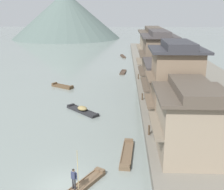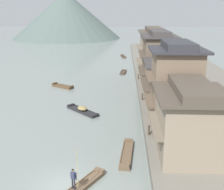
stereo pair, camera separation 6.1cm
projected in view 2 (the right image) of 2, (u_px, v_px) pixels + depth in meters
name	position (u px, v px, depth m)	size (l,w,h in m)	color
ground_plane	(65.00, 186.00, 20.77)	(400.00, 400.00, 0.00)	gray
riverbank_right	(188.00, 83.00, 48.63)	(18.00, 110.00, 0.84)	#6B665B
boat_foreground_poled	(83.00, 185.00, 20.69)	(3.02, 4.22, 0.44)	brown
boatman_person	(74.00, 176.00, 19.47)	(0.54, 0.36, 3.04)	black
boat_moored_nearest	(127.00, 154.00, 25.02)	(1.36, 5.10, 0.53)	brown
boat_moored_second	(123.00, 72.00, 57.99)	(1.46, 3.81, 0.35)	#423328
boat_moored_third	(123.00, 56.00, 77.53)	(1.61, 4.25, 0.42)	#423328
boat_moored_far	(63.00, 86.00, 47.14)	(4.05, 3.10, 0.54)	brown
boat_midriver_drifting	(82.00, 110.00, 35.79)	(4.64, 4.57, 0.78)	#232326
house_waterfront_nearest	(190.00, 121.00, 22.88)	(6.17, 6.96, 6.14)	gray
house_waterfront_second	(175.00, 85.00, 28.64)	(5.68, 5.67, 8.74)	#75604C
house_waterfront_tall	(168.00, 81.00, 35.53)	(6.34, 8.05, 6.14)	brown
house_waterfront_narrow	(158.00, 60.00, 43.06)	(5.50, 7.84, 8.74)	brown
house_waterfront_far	(153.00, 52.00, 51.11)	(5.39, 8.17, 8.74)	gray
mooring_post_dock_near	(149.00, 130.00, 27.21)	(0.20, 0.20, 1.00)	#473828
mooring_post_dock_mid	(142.00, 97.00, 37.83)	(0.20, 0.20, 0.91)	#473828
mooring_post_dock_far	(138.00, 77.00, 49.21)	(0.20, 0.20, 0.88)	#473828
hill_far_west	(66.00, 15.00, 126.66)	(48.65, 48.65, 20.28)	#4C5B56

